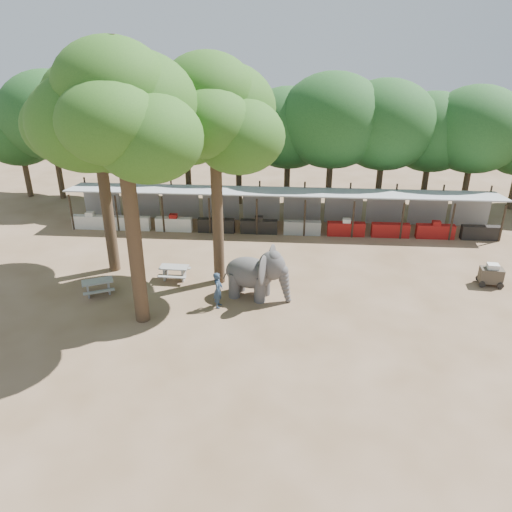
# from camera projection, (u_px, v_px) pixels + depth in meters

# --- Properties ---
(ground) EXTENTS (100.00, 100.00, 0.00)m
(ground) POSITION_uv_depth(u_px,v_px,m) (271.00, 350.00, 20.74)
(ground) COLOR brown
(ground) RESTS_ON ground
(vendor_stalls) EXTENTS (28.00, 2.99, 2.80)m
(vendor_stalls) POSITION_uv_depth(u_px,v_px,m) (281.00, 212.00, 32.78)
(vendor_stalls) COLOR #999BA0
(vendor_stalls) RESTS_ON ground
(yard_tree_left) EXTENTS (7.10, 6.90, 11.02)m
(yard_tree_left) POSITION_uv_depth(u_px,v_px,m) (94.00, 117.00, 24.43)
(yard_tree_left) COLOR #332316
(yard_tree_left) RESTS_ON ground
(yard_tree_center) EXTENTS (7.10, 6.90, 12.04)m
(yard_tree_center) POSITION_uv_depth(u_px,v_px,m) (118.00, 113.00, 19.28)
(yard_tree_center) COLOR #332316
(yard_tree_center) RESTS_ON ground
(yard_tree_back) EXTENTS (7.10, 6.90, 11.36)m
(yard_tree_back) POSITION_uv_depth(u_px,v_px,m) (212.00, 115.00, 22.98)
(yard_tree_back) COLOR #332316
(yard_tree_back) RESTS_ON ground
(backdrop_trees) EXTENTS (46.46, 5.95, 8.33)m
(backdrop_trees) POSITION_uv_depth(u_px,v_px,m) (285.00, 130.00, 35.63)
(backdrop_trees) COLOR #332316
(backdrop_trees) RESTS_ON ground
(elephant) EXTENTS (3.53, 2.59, 2.62)m
(elephant) POSITION_uv_depth(u_px,v_px,m) (257.00, 273.00, 24.33)
(elephant) COLOR #3D3B3B
(elephant) RESTS_ON ground
(handler) EXTENTS (0.46, 0.67, 1.81)m
(handler) POSITION_uv_depth(u_px,v_px,m) (218.00, 290.00, 23.62)
(handler) COLOR #26384C
(handler) RESTS_ON ground
(picnic_table_near) EXTENTS (1.93, 1.85, 0.75)m
(picnic_table_near) POSITION_uv_depth(u_px,v_px,m) (98.00, 285.00, 24.92)
(picnic_table_near) COLOR gray
(picnic_table_near) RESTS_ON ground
(picnic_table_far) EXTENTS (1.54, 1.40, 0.75)m
(picnic_table_far) POSITION_uv_depth(u_px,v_px,m) (174.00, 271.00, 26.39)
(picnic_table_far) COLOR gray
(picnic_table_far) RESTS_ON ground
(cart_back) EXTENTS (1.30, 0.92, 1.20)m
(cart_back) POSITION_uv_depth(u_px,v_px,m) (491.00, 275.00, 25.76)
(cart_back) COLOR #362C23
(cart_back) RESTS_ON ground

